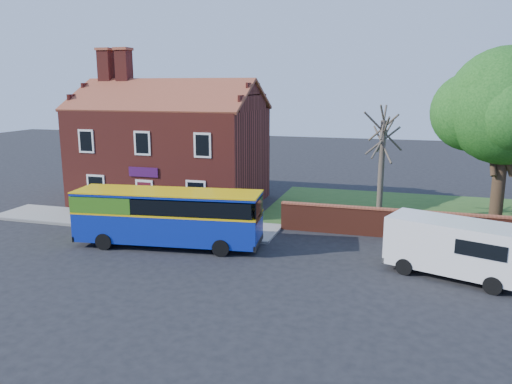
% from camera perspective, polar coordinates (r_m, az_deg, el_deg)
% --- Properties ---
extents(ground, '(120.00, 120.00, 0.00)m').
position_cam_1_polar(ground, '(23.10, -6.09, -8.44)').
color(ground, black).
rests_on(ground, ground).
extents(pavement, '(18.00, 3.50, 0.12)m').
position_cam_1_polar(pavement, '(31.02, -14.04, -3.28)').
color(pavement, gray).
rests_on(pavement, ground).
extents(kerb, '(18.00, 0.15, 0.14)m').
position_cam_1_polar(kerb, '(29.58, -15.74, -4.09)').
color(kerb, slate).
rests_on(kerb, ground).
extents(grass_strip, '(26.00, 12.00, 0.04)m').
position_cam_1_polar(grass_strip, '(34.22, 23.67, -2.59)').
color(grass_strip, '#426B28').
rests_on(grass_strip, ground).
extents(shop_building, '(12.30, 8.13, 10.50)m').
position_cam_1_polar(shop_building, '(35.34, -9.64, 4.31)').
color(shop_building, maroon).
rests_on(shop_building, ground).
extents(boundary_wall, '(22.00, 0.38, 1.60)m').
position_cam_1_polar(boundary_wall, '(28.28, 25.23, -3.98)').
color(boundary_wall, maroon).
rests_on(boundary_wall, ground).
extents(bus, '(9.66, 3.48, 2.88)m').
position_cam_1_polar(bus, '(25.80, -10.66, -2.57)').
color(bus, '#0E269B').
rests_on(bus, ground).
extents(van_near, '(5.99, 3.97, 2.44)m').
position_cam_1_polar(van_near, '(22.99, 21.86, -5.75)').
color(van_near, silver).
rests_on(van_near, ground).
extents(large_tree, '(8.44, 6.68, 10.29)m').
position_cam_1_polar(large_tree, '(32.11, 26.77, 8.41)').
color(large_tree, black).
rests_on(large_tree, ground).
extents(bare_tree, '(2.49, 2.96, 6.63)m').
position_cam_1_polar(bare_tree, '(30.83, 14.14, 2.98)').
color(bare_tree, '#4C4238').
rests_on(bare_tree, ground).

